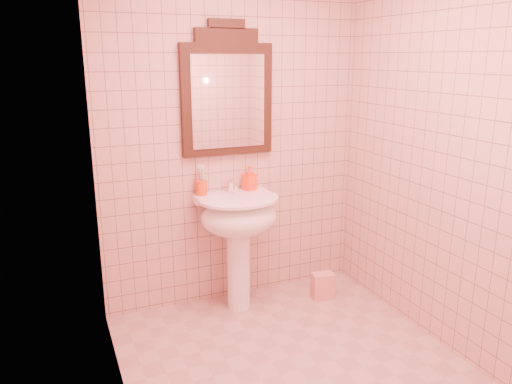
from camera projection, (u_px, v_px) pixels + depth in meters
name	position (u px, v px, depth m)	size (l,w,h in m)	color
floor	(299.00, 370.00, 3.02)	(2.20, 2.20, 0.00)	tan
back_wall	(233.00, 139.00, 3.67)	(2.00, 0.02, 2.50)	#CCA38E
pedestal_sink	(239.00, 224.00, 3.60)	(0.58, 0.58, 0.86)	white
faucet	(232.00, 185.00, 3.66)	(0.04, 0.16, 0.11)	white
mirror	(227.00, 94.00, 3.54)	(0.68, 0.06, 0.94)	black
toothbrush_cup	(201.00, 188.00, 3.60)	(0.09, 0.09, 0.20)	#D94512
soap_dispenser	(249.00, 178.00, 3.73)	(0.08, 0.08, 0.18)	#FF3C15
towel	(323.00, 286.00, 3.90)	(0.17, 0.11, 0.20)	tan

